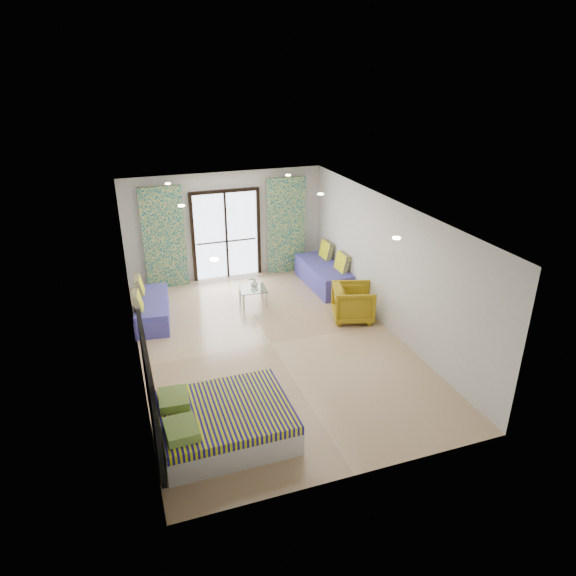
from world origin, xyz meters
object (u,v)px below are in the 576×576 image
object	(u,v)px
daybed_right	(324,274)
armchair	(353,301)
daybed_left	(152,309)
bed	(224,422)
coffee_table	(253,290)

from	to	relation	value
daybed_right	armchair	distance (m)	1.91
daybed_left	armchair	size ratio (longest dim) A/B	2.13
bed	daybed_left	xyz separation A→B (m)	(-0.64, 4.22, -0.00)
coffee_table	armchair	size ratio (longest dim) A/B	0.81
bed	daybed_left	size ratio (longest dim) A/B	1.04
bed	coffee_table	world-z (taller)	coffee_table
armchair	bed	bearing A→B (deg)	146.67
armchair	daybed_right	bearing A→B (deg)	13.47
daybed_left	daybed_right	bearing A→B (deg)	13.57
daybed_right	armchair	world-z (taller)	daybed_right
bed	armchair	bearing A→B (deg)	39.41
armchair	coffee_table	bearing A→B (deg)	69.29
coffee_table	armchair	distance (m)	2.33
daybed_left	coffee_table	world-z (taller)	daybed_left
daybed_right	armchair	size ratio (longest dim) A/B	2.34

